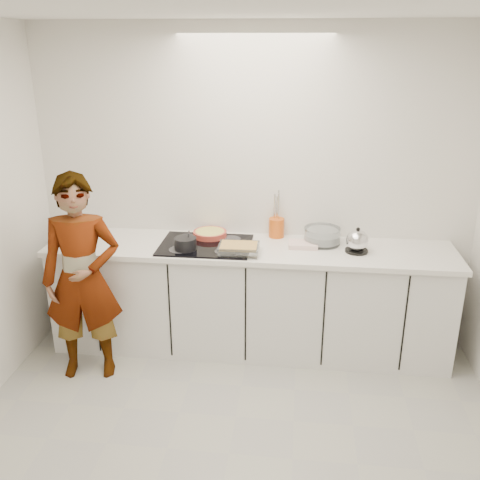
# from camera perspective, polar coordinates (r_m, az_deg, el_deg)

# --- Properties ---
(floor) EXTENTS (3.60, 3.20, 0.00)m
(floor) POSITION_cam_1_polar(r_m,az_deg,el_deg) (3.63, -1.19, -21.82)
(floor) COLOR #ADAEA2
(floor) RESTS_ON ground
(ceiling) EXTENTS (3.60, 3.20, 0.00)m
(ceiling) POSITION_cam_1_polar(r_m,az_deg,el_deg) (2.69, -1.63, 23.77)
(ceiling) COLOR white
(ceiling) RESTS_ON wall_back
(wall_back) EXTENTS (3.60, 0.00, 2.60)m
(wall_back) POSITION_cam_1_polar(r_m,az_deg,el_deg) (4.43, 1.46, 5.49)
(wall_back) COLOR silver
(wall_back) RESTS_ON ground
(base_cabinets) EXTENTS (3.20, 0.58, 0.87)m
(base_cabinets) POSITION_cam_1_polar(r_m,az_deg,el_deg) (4.44, 0.99, -6.44)
(base_cabinets) COLOR silver
(base_cabinets) RESTS_ON floor
(countertop) EXTENTS (3.24, 0.64, 0.04)m
(countertop) POSITION_cam_1_polar(r_m,az_deg,el_deg) (4.25, 1.02, -0.97)
(countertop) COLOR white
(countertop) RESTS_ON base_cabinets
(hob) EXTENTS (0.72, 0.54, 0.01)m
(hob) POSITION_cam_1_polar(r_m,az_deg,el_deg) (4.27, -3.68, -0.53)
(hob) COLOR black
(hob) RESTS_ON countertop
(tart_dish) EXTENTS (0.32, 0.32, 0.05)m
(tart_dish) POSITION_cam_1_polar(r_m,az_deg,el_deg) (4.43, -3.23, 0.70)
(tart_dish) COLOR #BE4032
(tart_dish) RESTS_ON hob
(saucepan) EXTENTS (0.20, 0.20, 0.16)m
(saucepan) POSITION_cam_1_polar(r_m,az_deg,el_deg) (4.16, -5.84, -0.39)
(saucepan) COLOR black
(saucepan) RESTS_ON hob
(baking_dish) EXTENTS (0.32, 0.23, 0.06)m
(baking_dish) POSITION_cam_1_polar(r_m,az_deg,el_deg) (4.09, -0.13, -0.85)
(baking_dish) COLOR silver
(baking_dish) RESTS_ON hob
(mixing_bowl) EXTENTS (0.31, 0.31, 0.13)m
(mixing_bowl) POSITION_cam_1_polar(r_m,az_deg,el_deg) (4.34, 8.75, 0.38)
(mixing_bowl) COLOR silver
(mixing_bowl) RESTS_ON countertop
(tea_towel) EXTENTS (0.23, 0.17, 0.04)m
(tea_towel) POSITION_cam_1_polar(r_m,az_deg,el_deg) (4.27, 6.72, -0.48)
(tea_towel) COLOR white
(tea_towel) RESTS_ON countertop
(kettle) EXTENTS (0.23, 0.23, 0.20)m
(kettle) POSITION_cam_1_polar(r_m,az_deg,el_deg) (4.21, 12.38, -0.17)
(kettle) COLOR black
(kettle) RESTS_ON countertop
(utensil_crock) EXTENTS (0.15, 0.15, 0.16)m
(utensil_crock) POSITION_cam_1_polar(r_m,az_deg,el_deg) (4.45, 3.91, 1.32)
(utensil_crock) COLOR #D35715
(utensil_crock) RESTS_ON countertop
(cook) EXTENTS (0.64, 0.48, 1.59)m
(cook) POSITION_cam_1_polar(r_m,az_deg,el_deg) (4.13, -16.47, -3.99)
(cook) COLOR silver
(cook) RESTS_ON floor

